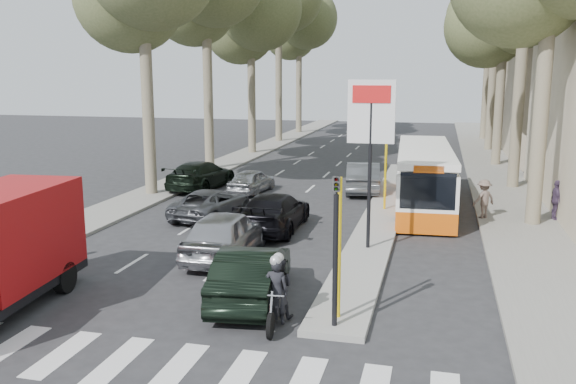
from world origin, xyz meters
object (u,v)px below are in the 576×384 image
Objects in this scene: silver_hatchback at (225,234)px; dark_hatchback at (251,274)px; city_bus at (424,176)px; motorcycle at (277,291)px.

dark_hatchback is at bearing 118.14° from silver_hatchback.
dark_hatchback is 0.43× the size of city_bus.
city_bus reaches higher than dark_hatchback.
motorcycle is (2.95, -4.62, 0.00)m from silver_hatchback.
silver_hatchback is at bearing -67.53° from dark_hatchback.
motorcycle is at bearing -105.12° from city_bus.
silver_hatchback reaches higher than dark_hatchback.
motorcycle is (-2.95, -13.71, -0.63)m from city_bus.
city_bus is (3.97, 12.49, 0.69)m from dark_hatchback.
dark_hatchback is at bearing 124.46° from motorcycle.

